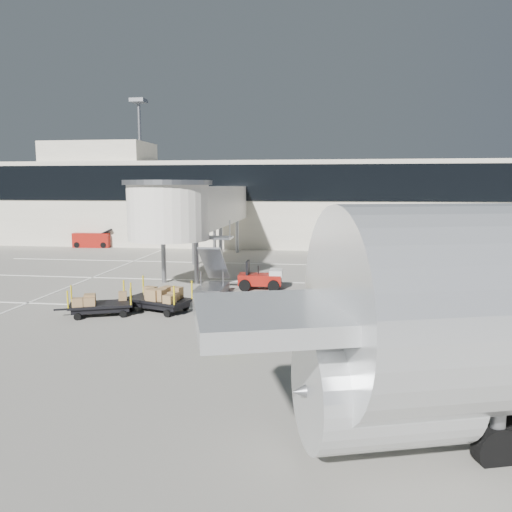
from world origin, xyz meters
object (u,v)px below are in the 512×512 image
at_px(box_cart_near, 158,299).
at_px(box_cart_far, 101,305).
at_px(baggage_tug, 261,279).
at_px(ground_worker, 231,329).
at_px(minivan, 390,255).
at_px(belt_loader, 93,240).
at_px(suitcase_cart, 385,290).

xyz_separation_m(box_cart_near, box_cart_far, (-2.29, -1.01, -0.11)).
distance_m(baggage_tug, box_cart_near, 6.99).
xyz_separation_m(ground_worker, minivan, (7.60, 17.63, 0.28)).
bearing_deg(baggage_tug, box_cart_near, -127.48).
relative_size(baggage_tug, box_cart_near, 0.66).
bearing_deg(box_cart_far, belt_loader, 95.21).
xyz_separation_m(suitcase_cart, minivan, (1.37, 9.10, 0.51)).
bearing_deg(minivan, belt_loader, 159.76).
bearing_deg(ground_worker, belt_loader, 95.74).
xyz_separation_m(baggage_tug, belt_loader, (-18.12, 17.09, 0.10)).
xyz_separation_m(suitcase_cart, box_cart_far, (-12.86, -4.53, -0.11)).
distance_m(box_cart_near, belt_loader, 26.76).
bearing_deg(box_cart_far, minivan, 22.65).
distance_m(box_cart_near, box_cart_far, 2.51).
distance_m(ground_worker, belt_loader, 33.32).
height_order(suitcase_cart, minivan, minivan).
distance_m(box_cart_near, minivan, 17.38).
bearing_deg(suitcase_cart, minivan, 65.99).
xyz_separation_m(box_cart_far, belt_loader, (-11.76, 23.78, 0.21)).
bearing_deg(ground_worker, box_cart_far, 121.14).
relative_size(suitcase_cart, minivan, 0.88).
relative_size(ground_worker, minivan, 0.33).
distance_m(baggage_tug, box_cart_far, 9.23).
height_order(baggage_tug, minivan, minivan).
height_order(box_cart_far, minivan, minivan).
distance_m(baggage_tug, suitcase_cart, 6.86).
bearing_deg(minivan, box_cart_near, -132.34).
bearing_deg(box_cart_near, belt_loader, 141.81).
distance_m(ground_worker, minivan, 19.20).
distance_m(suitcase_cart, box_cart_far, 13.64).
relative_size(box_cart_near, box_cart_far, 1.10).
distance_m(suitcase_cart, belt_loader, 31.26).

